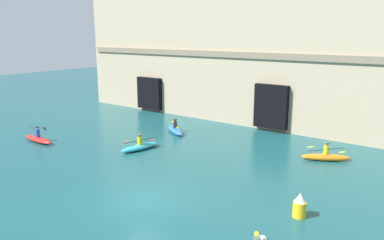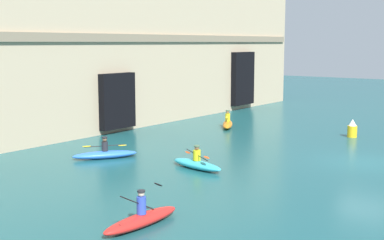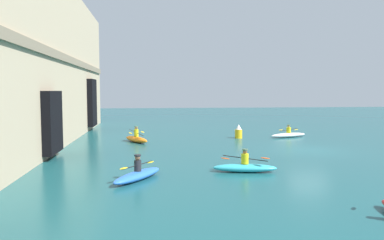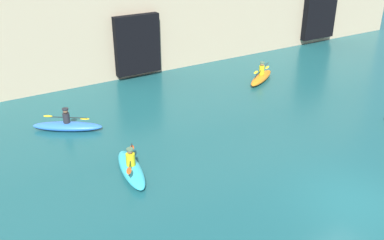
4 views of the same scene
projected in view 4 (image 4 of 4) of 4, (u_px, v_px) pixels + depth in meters
The scene contains 4 objects.
ground_plane at pixel (356, 203), 14.77m from camera, with size 120.00×120.00×0.00m, color #195156.
kayak_blue at pixel (67, 126), 19.76m from camera, with size 3.10×2.41×1.10m.
kayak_cyan at pixel (131, 168), 16.38m from camera, with size 1.25×3.09×1.10m.
kayak_orange at pixel (261, 77), 25.66m from camera, with size 2.90×2.08×1.20m.
Camera 4 is at (-11.14, -7.40, 8.92)m, focal length 40.00 mm.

